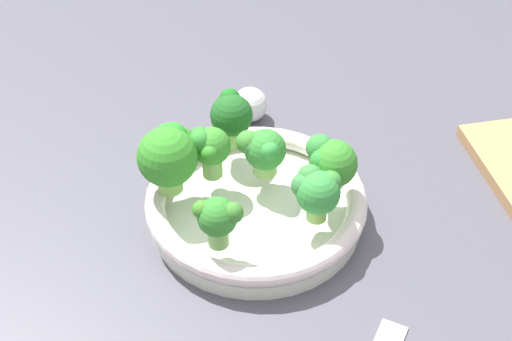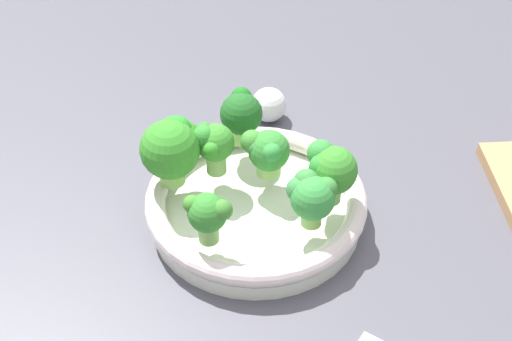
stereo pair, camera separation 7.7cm
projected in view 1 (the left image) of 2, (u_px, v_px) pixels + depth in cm
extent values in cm
cube|color=#4D4D57|center=(294.00, 235.00, 81.55)|extent=(130.00, 130.00, 2.50)
cylinder|color=silver|center=(256.00, 212.00, 81.24)|extent=(23.48, 23.48, 1.86)
torus|color=silver|center=(256.00, 199.00, 79.88)|extent=(24.46, 24.46, 2.28)
cylinder|color=#90CC5E|center=(170.00, 180.00, 78.63)|extent=(2.76, 2.76, 2.43)
sphere|color=#348C27|center=(167.00, 157.00, 76.43)|extent=(6.50, 6.50, 6.50)
sphere|color=#34832C|center=(169.00, 139.00, 77.65)|extent=(3.47, 3.47, 3.47)
sphere|color=#2B8D29|center=(172.00, 138.00, 77.02)|extent=(3.42, 3.42, 3.42)
sphere|color=#338726|center=(180.00, 140.00, 77.92)|extent=(3.06, 3.06, 3.06)
cylinder|color=#7DB350|center=(317.00, 211.00, 75.38)|extent=(2.15, 2.15, 2.07)
sphere|color=green|center=(318.00, 193.00, 73.71)|extent=(4.61, 4.61, 4.61)
sphere|color=#3A853D|center=(310.00, 177.00, 74.04)|extent=(2.64, 2.64, 2.64)
sphere|color=#388235|center=(330.00, 182.00, 73.71)|extent=(2.40, 2.40, 2.40)
sphere|color=#398541|center=(305.00, 185.00, 73.92)|extent=(2.68, 2.68, 2.68)
cylinder|color=#87BB5F|center=(212.00, 165.00, 80.29)|extent=(2.24, 2.24, 2.70)
sphere|color=#398C2C|center=(211.00, 146.00, 78.48)|extent=(4.26, 4.26, 4.26)
sphere|color=#328A30|center=(200.00, 141.00, 77.44)|extent=(2.49, 2.49, 2.49)
sphere|color=#338C26|center=(210.00, 154.00, 76.91)|extent=(1.86, 1.86, 1.86)
sphere|color=#307D2D|center=(200.00, 136.00, 78.08)|extent=(2.11, 2.11, 2.11)
cylinder|color=#7EBB5C|center=(330.00, 182.00, 78.33)|extent=(2.19, 2.19, 2.53)
sphere|color=#37892A|center=(332.00, 162.00, 76.38)|extent=(5.16, 5.16, 5.16)
sphere|color=#2E8C32|center=(325.00, 164.00, 75.07)|extent=(2.73, 2.73, 2.73)
sphere|color=#348C39|center=(320.00, 148.00, 76.29)|extent=(2.93, 2.93, 2.93)
cylinder|color=#8BBD5F|center=(265.00, 166.00, 81.00)|extent=(2.78, 2.78, 1.69)
sphere|color=#358A33|center=(265.00, 150.00, 79.44)|extent=(4.64, 4.64, 4.64)
sphere|color=#418940|center=(252.00, 147.00, 78.72)|extent=(1.93, 1.93, 1.93)
sphere|color=#3E8A31|center=(248.00, 142.00, 79.10)|extent=(2.65, 2.65, 2.65)
sphere|color=green|center=(269.00, 151.00, 77.80)|extent=(2.19, 2.19, 2.19)
cylinder|color=#92CD65|center=(232.00, 135.00, 84.43)|extent=(2.02, 2.02, 2.56)
sphere|color=#1E5C21|center=(231.00, 115.00, 82.53)|extent=(4.91, 4.91, 4.91)
sphere|color=#2B5A24|center=(228.00, 103.00, 83.33)|extent=(2.56, 2.56, 2.56)
sphere|color=#1B691D|center=(230.00, 99.00, 82.70)|extent=(2.46, 2.46, 2.46)
cylinder|color=#76B157|center=(218.00, 235.00, 72.50)|extent=(2.13, 2.13, 2.46)
sphere|color=#32822C|center=(217.00, 217.00, 70.82)|extent=(4.03, 4.03, 4.03)
sphere|color=#297F2C|center=(229.00, 212.00, 70.85)|extent=(1.64, 1.64, 1.64)
sphere|color=#3C8529|center=(201.00, 210.00, 70.42)|extent=(1.86, 1.86, 1.86)
sphere|color=#3A802D|center=(233.00, 213.00, 70.10)|extent=(2.13, 2.13, 2.13)
sphere|color=silver|center=(250.00, 104.00, 94.26)|extent=(4.57, 4.57, 4.57)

